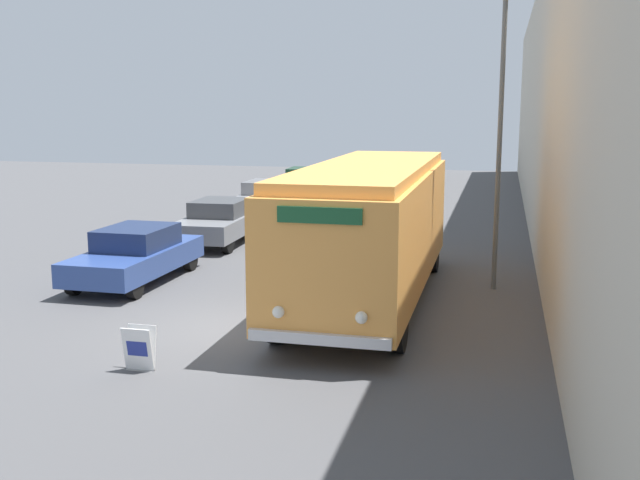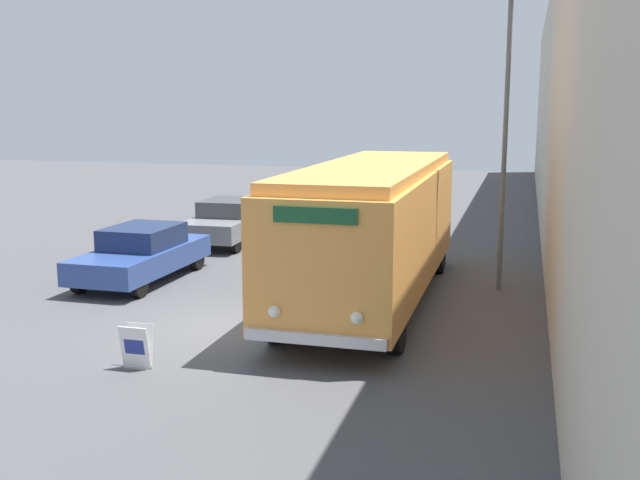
{
  "view_description": "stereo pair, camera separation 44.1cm",
  "coord_description": "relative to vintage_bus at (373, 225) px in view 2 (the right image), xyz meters",
  "views": [
    {
      "loc": [
        5.28,
        -14.16,
        4.63
      ],
      "look_at": [
        1.71,
        0.48,
        1.89
      ],
      "focal_mm": 42.0,
      "sensor_mm": 36.0,
      "label": 1
    },
    {
      "loc": [
        5.71,
        -14.04,
        4.63
      ],
      "look_at": [
        1.71,
        0.48,
        1.89
      ],
      "focal_mm": 42.0,
      "sensor_mm": 36.0,
      "label": 2
    }
  ],
  "objects": [
    {
      "name": "parked_car_near",
      "position": [
        -6.34,
        0.52,
        -1.12
      ],
      "size": [
        1.94,
        4.68,
        1.45
      ],
      "rotation": [
        0.0,
        0.0,
        -0.01
      ],
      "color": "black",
      "rests_on": "ground_plane"
    },
    {
      "name": "ground_plane",
      "position": [
        -2.31,
        -2.96,
        -1.85
      ],
      "size": [
        80.0,
        80.0,
        0.0
      ],
      "primitive_type": "plane",
      "color": "#4C4C4F"
    },
    {
      "name": "parked_car_far",
      "position": [
        -6.51,
        12.18,
        -1.07
      ],
      "size": [
        1.82,
        4.52,
        1.53
      ],
      "rotation": [
        0.0,
        0.0,
        0.02
      ],
      "color": "black",
      "rests_on": "ground_plane"
    },
    {
      "name": "parked_car_distant",
      "position": [
        -6.57,
        18.91,
        -1.08
      ],
      "size": [
        2.1,
        4.24,
        1.51
      ],
      "rotation": [
        0.0,
        0.0,
        0.05
      ],
      "color": "black",
      "rests_on": "ground_plane"
    },
    {
      "name": "sign_board",
      "position": [
        -3.12,
        -5.61,
        -1.47
      ],
      "size": [
        0.55,
        0.3,
        0.79
      ],
      "color": "gray",
      "rests_on": "ground_plane"
    },
    {
      "name": "building_wall_right",
      "position": [
        4.16,
        7.04,
        2.63
      ],
      "size": [
        0.3,
        60.0,
        8.96
      ],
      "color": "beige",
      "rests_on": "ground_plane"
    },
    {
      "name": "parked_car_mid",
      "position": [
        -6.21,
        6.26,
        -1.09
      ],
      "size": [
        2.04,
        4.62,
        1.47
      ],
      "rotation": [
        0.0,
        0.0,
        0.03
      ],
      "color": "black",
      "rests_on": "ground_plane"
    },
    {
      "name": "streetlamp",
      "position": [
        2.88,
        1.94,
        2.86
      ],
      "size": [
        0.36,
        0.36,
        7.42
      ],
      "color": "#595E60",
      "rests_on": "ground_plane"
    },
    {
      "name": "vintage_bus",
      "position": [
        0.0,
        0.0,
        0.0
      ],
      "size": [
        2.69,
        10.07,
        3.28
      ],
      "color": "black",
      "rests_on": "ground_plane"
    }
  ]
}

